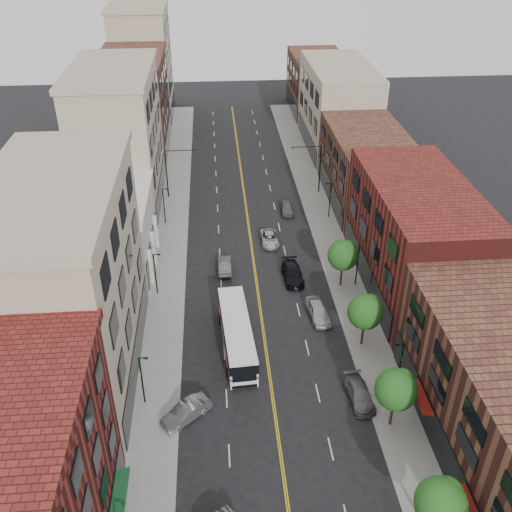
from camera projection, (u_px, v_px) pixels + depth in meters
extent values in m
plane|color=black|center=(283.00, 474.00, 42.94)|extent=(220.00, 220.00, 0.00)
cube|color=gray|center=(172.00, 242.00, 71.80)|extent=(4.00, 110.00, 0.15)
cube|color=gray|center=(328.00, 236.00, 73.13)|extent=(4.00, 110.00, 0.15)
cube|color=#5D1B18|center=(8.00, 504.00, 33.02)|extent=(10.00, 16.00, 14.00)
cube|color=tan|center=(67.00, 287.00, 48.01)|extent=(10.00, 22.00, 18.00)
cube|color=silver|center=(106.00, 233.00, 65.87)|extent=(10.00, 14.00, 8.00)
cube|color=tan|center=(119.00, 139.00, 77.57)|extent=(10.00, 20.00, 18.00)
cube|color=#562B22|center=(135.00, 105.00, 95.25)|extent=(10.00, 20.00, 15.00)
cube|color=tan|center=(143.00, 64.00, 109.13)|extent=(10.00, 16.00, 20.00)
cube|color=#5D1B18|center=(415.00, 237.00, 61.16)|extent=(10.00, 22.00, 12.00)
cube|color=#562B22|center=(367.00, 168.00, 79.43)|extent=(10.00, 20.00, 10.00)
cube|color=tan|center=(338.00, 107.00, 96.10)|extent=(10.00, 22.00, 14.00)
cube|color=#562B22|center=(317.00, 84.00, 113.79)|extent=(10.00, 18.00, 11.00)
sphere|color=#1A5919|center=(441.00, 503.00, 36.35)|extent=(3.40, 3.40, 3.40)
sphere|color=#1A5919|center=(448.00, 492.00, 36.45)|extent=(2.04, 2.04, 2.04)
cylinder|color=black|center=(392.00, 413.00, 46.20)|extent=(0.22, 0.22, 2.50)
sphere|color=#1A5919|center=(396.00, 389.00, 44.79)|extent=(3.40, 3.40, 3.40)
sphere|color=#1A5919|center=(402.00, 381.00, 44.90)|extent=(2.04, 2.04, 2.04)
cylinder|color=black|center=(363.00, 334.00, 54.65)|extent=(0.22, 0.22, 2.50)
sphere|color=#1A5919|center=(365.00, 312.00, 53.24)|extent=(3.40, 3.40, 3.40)
sphere|color=#1A5919|center=(370.00, 304.00, 53.34)|extent=(2.04, 2.04, 2.04)
cylinder|color=black|center=(341.00, 275.00, 63.09)|extent=(0.22, 0.22, 2.50)
sphere|color=#1A5919|center=(343.00, 255.00, 61.69)|extent=(3.40, 3.40, 3.40)
sphere|color=#1A5919|center=(347.00, 249.00, 61.79)|extent=(2.04, 2.04, 2.04)
cylinder|color=black|center=(142.00, 381.00, 47.56)|extent=(0.14, 0.14, 5.00)
cylinder|color=black|center=(143.00, 358.00, 46.25)|extent=(0.70, 0.10, 0.10)
cube|color=black|center=(146.00, 358.00, 46.30)|extent=(0.28, 0.14, 0.14)
cube|color=#19592D|center=(141.00, 373.00, 47.08)|extent=(0.04, 0.55, 0.35)
cylinder|color=black|center=(155.00, 274.00, 61.07)|extent=(0.14, 0.14, 5.00)
cylinder|color=black|center=(157.00, 254.00, 59.77)|extent=(0.70, 0.10, 0.10)
cube|color=black|center=(159.00, 255.00, 59.81)|extent=(0.28, 0.14, 0.14)
cube|color=#19592D|center=(155.00, 267.00, 60.59)|extent=(0.04, 0.55, 0.35)
cylinder|color=black|center=(164.00, 206.00, 74.58)|extent=(0.14, 0.14, 5.00)
cylinder|color=black|center=(165.00, 189.00, 73.28)|extent=(0.70, 0.10, 0.10)
cube|color=black|center=(167.00, 189.00, 73.32)|extent=(0.28, 0.14, 0.14)
cube|color=#19592D|center=(163.00, 200.00, 74.11)|extent=(0.04, 0.55, 0.35)
cylinder|color=black|center=(400.00, 366.00, 49.03)|extent=(0.14, 0.14, 5.00)
cylinder|color=black|center=(400.00, 344.00, 47.68)|extent=(0.70, 0.10, 0.10)
cube|color=black|center=(397.00, 345.00, 47.69)|extent=(0.28, 0.14, 0.14)
cube|color=#19592D|center=(401.00, 358.00, 48.55)|extent=(0.04, 0.55, 0.35)
cylinder|color=black|center=(357.00, 265.00, 62.54)|extent=(0.14, 0.14, 5.00)
cylinder|color=black|center=(356.00, 246.00, 61.19)|extent=(0.70, 0.10, 0.10)
cube|color=black|center=(354.00, 246.00, 61.20)|extent=(0.28, 0.14, 0.14)
cube|color=#19592D|center=(358.00, 258.00, 62.06)|extent=(0.04, 0.55, 0.35)
cylinder|color=black|center=(330.00, 200.00, 76.05)|extent=(0.14, 0.14, 5.00)
cylinder|color=black|center=(329.00, 183.00, 74.70)|extent=(0.70, 0.10, 0.10)
cube|color=black|center=(327.00, 184.00, 74.71)|extent=(0.28, 0.14, 0.14)
cube|color=#19592D|center=(330.00, 194.00, 75.57)|extent=(0.04, 0.55, 0.35)
cylinder|color=black|center=(167.00, 174.00, 80.76)|extent=(0.18, 0.18, 7.20)
cylinder|color=black|center=(181.00, 150.00, 79.10)|extent=(4.40, 0.12, 0.12)
imported|color=black|center=(194.00, 153.00, 79.43)|extent=(0.15, 0.18, 0.90)
cylinder|color=black|center=(320.00, 169.00, 82.22)|extent=(0.18, 0.18, 7.20)
cylinder|color=black|center=(306.00, 147.00, 80.27)|extent=(4.40, 0.12, 0.12)
imported|color=black|center=(293.00, 150.00, 80.36)|extent=(0.15, 0.18, 0.90)
cube|color=white|center=(237.00, 334.00, 54.30)|extent=(3.27, 11.78, 2.81)
cube|color=black|center=(237.00, 328.00, 53.94)|extent=(3.31, 11.82, 1.02)
cube|color=#AA0C14|center=(237.00, 336.00, 54.46)|extent=(3.31, 11.82, 0.21)
cube|color=black|center=(244.00, 375.00, 49.28)|extent=(2.13, 0.20, 1.55)
cylinder|color=black|center=(228.00, 372.00, 51.50)|extent=(0.33, 0.95, 0.93)
cylinder|color=black|center=(256.00, 369.00, 51.81)|extent=(0.33, 0.95, 0.93)
cylinder|color=black|center=(220.00, 319.00, 58.00)|extent=(0.33, 0.95, 0.93)
cylinder|color=black|center=(245.00, 317.00, 58.31)|extent=(0.33, 0.95, 0.93)
imported|color=gray|center=(186.00, 412.00, 47.16)|extent=(4.43, 4.01, 1.46)
imported|color=#58575D|center=(359.00, 394.00, 48.95)|extent=(2.24, 4.79, 1.35)
imported|color=#ACAEB4|center=(318.00, 311.00, 58.60)|extent=(2.36, 4.86, 1.60)
imported|color=#54545A|center=(225.00, 265.00, 66.13)|extent=(1.49, 4.22, 1.39)
imported|color=black|center=(293.00, 274.00, 64.57)|extent=(2.31, 5.26, 1.50)
imported|color=silver|center=(270.00, 238.00, 71.48)|extent=(2.21, 4.62, 1.27)
imported|color=#55565B|center=(287.00, 208.00, 78.40)|extent=(1.72, 4.22, 1.44)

